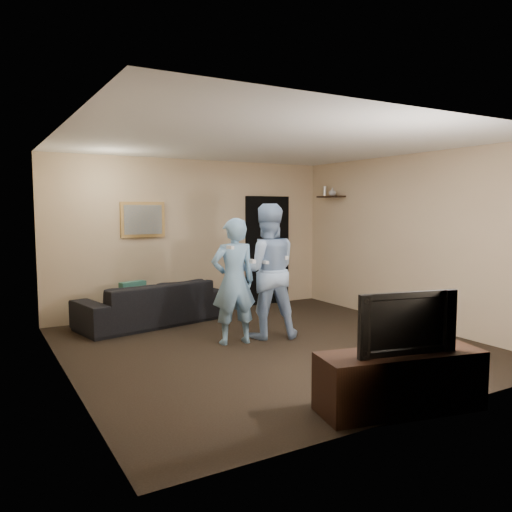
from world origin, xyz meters
TOP-DOWN VIEW (x-y plane):
  - ground at (0.00, 0.00)m, footprint 5.00×5.00m
  - ceiling at (0.00, 0.00)m, footprint 5.00×5.00m
  - wall_back at (0.00, 2.50)m, footprint 5.00×0.04m
  - wall_front at (0.00, -2.50)m, footprint 5.00×0.04m
  - wall_left at (-2.50, 0.00)m, footprint 0.04×5.00m
  - wall_right at (2.50, 0.00)m, footprint 0.04×5.00m
  - sofa at (-0.95, 1.95)m, footprint 2.37×1.30m
  - throw_pillow at (-1.24, 1.95)m, footprint 0.42×0.23m
  - painting_frame at (-0.90, 2.48)m, footprint 0.72×0.05m
  - painting_canvas at (-0.90, 2.45)m, footprint 0.62×0.01m
  - doorway at (1.45, 2.47)m, footprint 0.90×0.06m
  - light_switch at (0.85, 2.48)m, footprint 0.08×0.02m
  - wall_shelf at (2.39, 1.80)m, footprint 0.20×0.60m
  - shelf_vase at (2.39, 1.76)m, footprint 0.17×0.17m
  - shelf_figurine at (2.39, 1.98)m, footprint 0.06×0.06m
  - tv_console at (-0.07, -2.32)m, footprint 1.57×0.79m
  - television at (-0.07, -2.32)m, footprint 0.96×0.33m
  - wii_player_left at (-0.36, 0.33)m, footprint 0.66×0.53m
  - wii_player_right at (0.18, 0.39)m, footprint 1.08×0.96m

SIDE VIEW (x-z plane):
  - ground at x=0.00m, z-range 0.00..0.00m
  - tv_console at x=-0.07m, z-range -0.02..0.52m
  - sofa at x=-0.95m, z-range 0.00..0.66m
  - throw_pillow at x=-1.24m, z-range 0.28..0.68m
  - television at x=-0.07m, z-range 0.52..1.07m
  - wii_player_left at x=-0.36m, z-range 0.00..1.66m
  - wii_player_right at x=0.18m, z-range 0.00..1.85m
  - doorway at x=1.45m, z-range 0.00..2.00m
  - wall_back at x=0.00m, z-range 0.00..2.60m
  - wall_front at x=0.00m, z-range 0.00..2.60m
  - wall_left at x=-2.50m, z-range 0.00..2.60m
  - wall_right at x=2.50m, z-range 0.00..2.60m
  - light_switch at x=0.85m, z-range 1.24..1.36m
  - painting_frame at x=-0.90m, z-range 1.32..1.89m
  - painting_canvas at x=-0.90m, z-range 1.37..1.83m
  - wall_shelf at x=2.39m, z-range 1.98..2.00m
  - shelf_vase at x=2.39m, z-range 2.00..2.15m
  - shelf_figurine at x=2.39m, z-range 2.00..2.18m
  - ceiling at x=0.00m, z-range 2.58..2.62m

